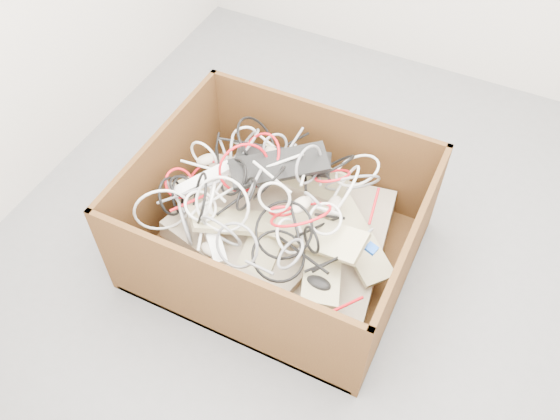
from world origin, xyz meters
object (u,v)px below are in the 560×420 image
at_px(power_strip_right, 212,234).
at_px(vga_plug, 371,248).
at_px(cardboard_box, 275,235).
at_px(power_strip_left, 203,180).

relative_size(power_strip_right, vga_plug, 6.28).
height_order(cardboard_box, power_strip_right, cardboard_box).
xyz_separation_m(power_strip_left, power_strip_right, (0.15, -0.20, -0.06)).
relative_size(cardboard_box, power_strip_left, 4.36).
bearing_deg(power_strip_right, vga_plug, 62.62).
bearing_deg(power_strip_left, power_strip_right, -101.55).
bearing_deg(vga_plug, cardboard_box, -170.78).
bearing_deg(power_strip_right, cardboard_box, 98.67).
bearing_deg(power_strip_left, vga_plug, -49.63).
xyz_separation_m(cardboard_box, power_strip_right, (-0.17, -0.23, 0.18)).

